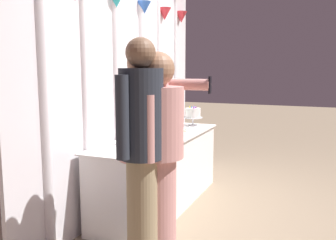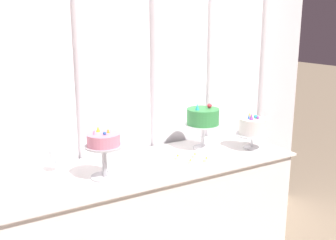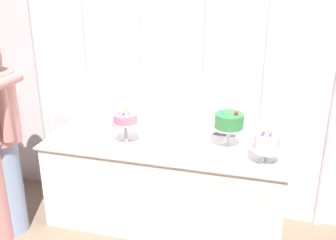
{
  "view_description": "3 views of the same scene",
  "coord_description": "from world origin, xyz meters",
  "px_view_note": "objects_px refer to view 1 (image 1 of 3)",
  "views": [
    {
      "loc": [
        -3.63,
        -1.54,
        1.54
      ],
      "look_at": [
        0.11,
        0.05,
        0.96
      ],
      "focal_mm": 39.23,
      "sensor_mm": 36.0,
      "label": 1
    },
    {
      "loc": [
        -1.17,
        -2.18,
        1.75
      ],
      "look_at": [
        0.16,
        0.07,
        1.09
      ],
      "focal_mm": 43.49,
      "sensor_mm": 36.0,
      "label": 2
    },
    {
      "loc": [
        0.86,
        -2.88,
        2.21
      ],
      "look_at": [
        0.04,
        0.11,
        1.03
      ],
      "focal_mm": 42.28,
      "sensor_mm": 36.0,
      "label": 3
    }
  ],
  "objects_px": {
    "cake_table": "(160,171)",
    "tealight_far_left": "(170,132)",
    "tealight_far_right": "(185,131)",
    "guest_man_pink_jacket": "(142,154)",
    "guest_man_dark_suit": "(158,160)",
    "wine_glass": "(121,133)",
    "cake_display_leftmost": "(153,121)",
    "tealight_near_left": "(180,132)",
    "cake_display_rightmost": "(193,114)",
    "guest_girl_blue_dress": "(144,153)",
    "cake_display_center": "(170,110)",
    "tealight_near_right": "(176,130)"
  },
  "relations": [
    {
      "from": "cake_table",
      "to": "cake_display_center",
      "type": "height_order",
      "value": "cake_display_center"
    },
    {
      "from": "guest_man_pink_jacket",
      "to": "tealight_far_right",
      "type": "bearing_deg",
      "value": 11.67
    },
    {
      "from": "wine_glass",
      "to": "tealight_near_right",
      "type": "bearing_deg",
      "value": -13.1
    },
    {
      "from": "tealight_far_left",
      "to": "tealight_far_right",
      "type": "xyz_separation_m",
      "value": [
        0.15,
        -0.14,
        -0.0
      ]
    },
    {
      "from": "wine_glass",
      "to": "tealight_far_left",
      "type": "bearing_deg",
      "value": -13.63
    },
    {
      "from": "tealight_far_left",
      "to": "tealight_far_right",
      "type": "height_order",
      "value": "tealight_far_left"
    },
    {
      "from": "cake_display_center",
      "to": "tealight_far_right",
      "type": "height_order",
      "value": "cake_display_center"
    },
    {
      "from": "tealight_near_left",
      "to": "tealight_far_left",
      "type": "bearing_deg",
      "value": 106.05
    },
    {
      "from": "cake_table",
      "to": "guest_man_pink_jacket",
      "type": "bearing_deg",
      "value": -160.09
    },
    {
      "from": "wine_glass",
      "to": "tealight_far_left",
      "type": "relative_size",
      "value": 3.28
    },
    {
      "from": "cake_display_center",
      "to": "guest_man_dark_suit",
      "type": "bearing_deg",
      "value": -159.76
    },
    {
      "from": "cake_display_leftmost",
      "to": "tealight_near_left",
      "type": "xyz_separation_m",
      "value": [
        0.59,
        -0.06,
        -0.2
      ]
    },
    {
      "from": "cake_display_leftmost",
      "to": "guest_man_dark_suit",
      "type": "distance_m",
      "value": 1.15
    },
    {
      "from": "cake_display_center",
      "to": "cake_display_rightmost",
      "type": "xyz_separation_m",
      "value": [
        0.32,
        -0.19,
        -0.07
      ]
    },
    {
      "from": "tealight_far_left",
      "to": "guest_girl_blue_dress",
      "type": "bearing_deg",
      "value": -163.87
    },
    {
      "from": "wine_glass",
      "to": "guest_man_dark_suit",
      "type": "bearing_deg",
      "value": -135.97
    },
    {
      "from": "cake_table",
      "to": "tealight_near_right",
      "type": "xyz_separation_m",
      "value": [
        0.38,
        -0.04,
        0.4
      ]
    },
    {
      "from": "tealight_far_left",
      "to": "guest_man_pink_jacket",
      "type": "height_order",
      "value": "guest_man_pink_jacket"
    },
    {
      "from": "cake_display_center",
      "to": "guest_man_dark_suit",
      "type": "relative_size",
      "value": 0.21
    },
    {
      "from": "cake_display_leftmost",
      "to": "guest_man_pink_jacket",
      "type": "bearing_deg",
      "value": -158.16
    },
    {
      "from": "cake_display_leftmost",
      "to": "guest_man_dark_suit",
      "type": "relative_size",
      "value": 0.19
    },
    {
      "from": "cake_display_leftmost",
      "to": "tealight_near_left",
      "type": "height_order",
      "value": "cake_display_leftmost"
    },
    {
      "from": "wine_glass",
      "to": "tealight_far_left",
      "type": "xyz_separation_m",
      "value": [
        0.79,
        -0.19,
        -0.1
      ]
    },
    {
      "from": "cake_display_leftmost",
      "to": "tealight_far_right",
      "type": "height_order",
      "value": "cake_display_leftmost"
    },
    {
      "from": "tealight_near_right",
      "to": "guest_man_pink_jacket",
      "type": "distance_m",
      "value": 1.94
    },
    {
      "from": "tealight_far_right",
      "to": "guest_girl_blue_dress",
      "type": "height_order",
      "value": "guest_girl_blue_dress"
    },
    {
      "from": "tealight_far_left",
      "to": "tealight_near_left",
      "type": "relative_size",
      "value": 0.94
    },
    {
      "from": "tealight_near_right",
      "to": "cake_display_center",
      "type": "bearing_deg",
      "value": 40.54
    },
    {
      "from": "cake_table",
      "to": "tealight_far_left",
      "type": "height_order",
      "value": "tealight_far_left"
    },
    {
      "from": "tealight_far_left",
      "to": "wine_glass",
      "type": "bearing_deg",
      "value": 166.37
    },
    {
      "from": "cake_display_rightmost",
      "to": "guest_man_pink_jacket",
      "type": "distance_m",
      "value": 2.39
    },
    {
      "from": "guest_girl_blue_dress",
      "to": "tealight_near_right",
      "type": "bearing_deg",
      "value": 14.22
    },
    {
      "from": "cake_display_leftmost",
      "to": "guest_man_dark_suit",
      "type": "bearing_deg",
      "value": -153.05
    },
    {
      "from": "wine_glass",
      "to": "tealight_far_right",
      "type": "xyz_separation_m",
      "value": [
        0.94,
        -0.33,
        -0.11
      ]
    },
    {
      "from": "cake_display_leftmost",
      "to": "wine_glass",
      "type": "height_order",
      "value": "cake_display_leftmost"
    },
    {
      "from": "wine_glass",
      "to": "guest_man_dark_suit",
      "type": "distance_m",
      "value": 1.1
    },
    {
      "from": "tealight_far_right",
      "to": "tealight_far_left",
      "type": "bearing_deg",
      "value": 136.83
    },
    {
      "from": "cake_display_rightmost",
      "to": "tealight_far_right",
      "type": "height_order",
      "value": "cake_display_rightmost"
    },
    {
      "from": "tealight_far_right",
      "to": "cake_display_leftmost",
      "type": "bearing_deg",
      "value": 173.38
    },
    {
      "from": "tealight_far_left",
      "to": "guest_man_dark_suit",
      "type": "xyz_separation_m",
      "value": [
        -1.59,
        -0.58,
        0.1
      ]
    },
    {
      "from": "tealight_near_left",
      "to": "tealight_near_right",
      "type": "distance_m",
      "value": 0.13
    },
    {
      "from": "tealight_far_left",
      "to": "tealight_near_left",
      "type": "height_order",
      "value": "tealight_far_left"
    },
    {
      "from": "tealight_far_left",
      "to": "tealight_near_left",
      "type": "bearing_deg",
      "value": -73.95
    },
    {
      "from": "cake_display_rightmost",
      "to": "guest_girl_blue_dress",
      "type": "bearing_deg",
      "value": -170.15
    },
    {
      "from": "cake_table",
      "to": "wine_glass",
      "type": "bearing_deg",
      "value": 161.91
    },
    {
      "from": "guest_man_pink_jacket",
      "to": "guest_man_dark_suit",
      "type": "bearing_deg",
      "value": -18.14
    },
    {
      "from": "cake_display_rightmost",
      "to": "tealight_far_right",
      "type": "relative_size",
      "value": 5.41
    },
    {
      "from": "wine_glass",
      "to": "tealight_far_right",
      "type": "relative_size",
      "value": 2.96
    },
    {
      "from": "cake_display_rightmost",
      "to": "tealight_near_left",
      "type": "relative_size",
      "value": 5.66
    },
    {
      "from": "guest_man_dark_suit",
      "to": "cake_display_center",
      "type": "bearing_deg",
      "value": 20.24
    }
  ]
}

